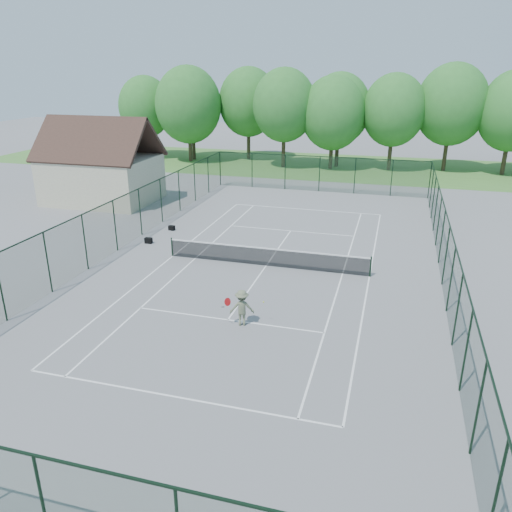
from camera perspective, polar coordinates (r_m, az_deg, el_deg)
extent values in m
plane|color=gray|center=(26.96, 1.15, -1.13)|extent=(140.00, 140.00, 0.00)
cube|color=#4E8638|center=(55.50, 9.14, 10.08)|extent=(80.00, 16.00, 0.01)
cube|color=white|center=(37.99, 5.71, 5.33)|extent=(10.97, 0.08, 0.01)
cube|color=white|center=(17.10, -9.37, -15.56)|extent=(10.97, 0.08, 0.01)
cube|color=white|center=(32.83, 3.99, 2.89)|extent=(8.23, 0.08, 0.01)
cube|color=white|center=(21.39, -3.22, -7.29)|extent=(8.23, 0.08, 0.01)
cube|color=white|center=(26.23, 12.83, -2.31)|extent=(0.08, 23.77, 0.01)
cube|color=white|center=(28.73, -9.49, 0.00)|extent=(0.08, 23.77, 0.01)
cube|color=white|center=(26.31, 9.86, -2.01)|extent=(0.08, 23.77, 0.01)
cube|color=white|center=(28.20, -6.96, -0.27)|extent=(0.08, 23.77, 0.01)
cube|color=white|center=(26.96, 1.15, -1.12)|extent=(0.08, 12.80, 0.01)
cylinder|color=black|center=(28.55, -9.58, 1.03)|extent=(0.08, 0.08, 1.10)
cylinder|color=black|center=(26.03, 12.96, -1.21)|extent=(0.08, 0.08, 1.10)
cube|color=black|center=(26.78, 1.16, -0.14)|extent=(11.00, 0.02, 0.96)
cube|color=white|center=(26.60, 1.17, 0.87)|extent=(11.00, 0.05, 0.07)
cube|color=#1D3C26|center=(43.53, 7.26, 9.27)|extent=(18.00, 0.02, 3.00)
cube|color=#1D3C26|center=(25.83, 20.88, 0.01)|extent=(0.02, 36.00, 3.00)
cube|color=#1D3C26|center=(29.88, -15.80, 3.33)|extent=(0.02, 36.00, 3.00)
cube|color=black|center=(43.26, 7.35, 11.22)|extent=(18.00, 0.05, 0.05)
cube|color=black|center=(11.30, -24.14, -20.05)|extent=(18.00, 0.05, 0.05)
cube|color=black|center=(25.37, 21.31, 3.18)|extent=(0.05, 36.00, 0.05)
cube|color=black|center=(29.48, -16.08, 6.11)|extent=(0.05, 36.00, 0.05)
cube|color=beige|center=(41.66, -17.14, 8.36)|extent=(8.00, 6.00, 3.50)
cube|color=#432C23|center=(42.39, -16.52, 13.10)|extent=(8.60, 3.27, 3.27)
cube|color=#432C23|center=(39.89, -18.79, 12.43)|extent=(8.60, 3.27, 3.27)
cylinder|color=#413422|center=(59.34, -7.15, 12.91)|extent=(0.40, 0.40, 4.20)
ellipsoid|color=#368433|center=(58.94, -7.33, 16.67)|extent=(6.40, 6.40, 7.40)
cylinder|color=#413422|center=(55.15, 9.27, 12.22)|extent=(0.40, 0.40, 4.20)
ellipsoid|color=#368433|center=(54.73, 9.51, 16.26)|extent=(6.40, 6.40, 7.40)
cylinder|color=#413422|center=(55.75, 26.62, 10.42)|extent=(0.40, 0.40, 4.20)
cube|color=black|center=(31.06, -12.19, 1.74)|extent=(0.44, 0.28, 0.35)
cube|color=black|center=(33.32, -9.62, 3.19)|extent=(0.43, 0.30, 0.31)
imported|color=#646B4F|center=(20.65, -1.62, -5.93)|extent=(1.14, 0.86, 1.56)
sphere|color=#B5C929|center=(20.71, 0.87, -5.28)|extent=(0.07, 0.07, 0.07)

